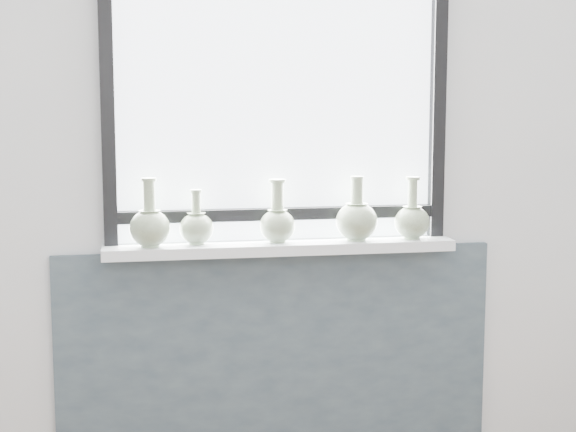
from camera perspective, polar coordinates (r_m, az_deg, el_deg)
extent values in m
cube|color=silver|center=(3.37, -0.79, 5.31)|extent=(3.60, 0.02, 2.60)
cube|color=#4F5E67|center=(3.49, -0.68, -9.13)|extent=(1.70, 0.03, 0.86)
cube|color=white|center=(3.32, -0.49, -2.03)|extent=(1.32, 0.18, 0.04)
cube|color=black|center=(3.27, -11.59, 7.27)|extent=(0.05, 0.06, 1.05)
cube|color=black|center=(3.48, 9.64, 7.34)|extent=(0.05, 0.06, 1.05)
cube|color=black|center=(3.35, -0.64, 0.14)|extent=(1.20, 0.05, 0.04)
cube|color=white|center=(3.34, -0.72, 7.01)|extent=(1.20, 0.01, 1.00)
cylinder|color=#98AC89|center=(3.24, -8.90, -1.91)|extent=(0.07, 0.07, 0.01)
ellipsoid|color=#98AC89|center=(3.23, -8.93, -0.79)|extent=(0.15, 0.15, 0.14)
cone|color=#98AC89|center=(3.23, -8.94, 0.11)|extent=(0.08, 0.08, 0.03)
cylinder|color=#98AC89|center=(3.22, -8.97, 1.15)|extent=(0.04, 0.04, 0.13)
cylinder|color=#98AC89|center=(3.21, -8.99, 2.34)|extent=(0.06, 0.06, 0.01)
cylinder|color=#98AC89|center=(3.28, -5.92, -1.75)|extent=(0.06, 0.06, 0.01)
ellipsoid|color=#98AC89|center=(3.27, -5.94, -0.81)|extent=(0.13, 0.13, 0.12)
cone|color=#98AC89|center=(3.27, -5.95, -0.04)|extent=(0.07, 0.07, 0.03)
cylinder|color=#98AC89|center=(3.26, -5.96, 0.71)|extent=(0.03, 0.03, 0.09)
cylinder|color=#98AC89|center=(3.26, -5.97, 1.61)|extent=(0.04, 0.04, 0.01)
cylinder|color=#98AC89|center=(3.31, -0.69, -1.64)|extent=(0.06, 0.06, 0.01)
ellipsoid|color=#98AC89|center=(3.30, -0.69, -0.65)|extent=(0.13, 0.13, 0.12)
cone|color=#98AC89|center=(3.29, -0.69, 0.16)|extent=(0.07, 0.07, 0.03)
cylinder|color=#98AC89|center=(3.28, -0.69, 1.15)|extent=(0.05, 0.05, 0.12)
cylinder|color=#98AC89|center=(3.28, -0.69, 2.29)|extent=(0.06, 0.06, 0.01)
cylinder|color=#98AC89|center=(3.36, 4.45, -1.52)|extent=(0.07, 0.07, 0.01)
ellipsoid|color=#98AC89|center=(3.35, 4.46, -0.35)|extent=(0.16, 0.16, 0.15)
cone|color=#98AC89|center=(3.34, 4.47, 0.58)|extent=(0.09, 0.09, 0.03)
cylinder|color=#98AC89|center=(3.33, 4.48, 1.45)|extent=(0.05, 0.05, 0.11)
cylinder|color=#98AC89|center=(3.33, 4.49, 2.48)|extent=(0.05, 0.05, 0.01)
cylinder|color=#98AC89|center=(3.43, 8.01, -1.38)|extent=(0.06, 0.06, 0.01)
ellipsoid|color=#98AC89|center=(3.42, 8.03, -0.41)|extent=(0.14, 0.14, 0.13)
cone|color=#98AC89|center=(3.41, 8.04, 0.39)|extent=(0.08, 0.08, 0.03)
cylinder|color=#98AC89|center=(3.40, 8.06, 1.33)|extent=(0.04, 0.04, 0.12)
cylinder|color=#98AC89|center=(3.40, 8.08, 2.43)|extent=(0.05, 0.05, 0.01)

